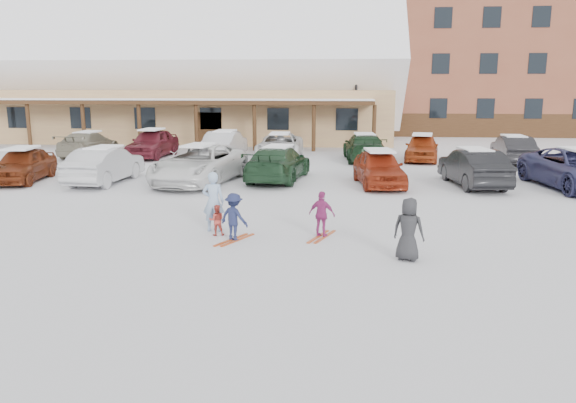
# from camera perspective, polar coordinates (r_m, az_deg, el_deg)

# --- Properties ---
(ground) EXTENTS (160.00, 160.00, 0.00)m
(ground) POSITION_cam_1_polar(r_m,az_deg,el_deg) (13.80, -1.63, -4.89)
(ground) COLOR silver
(ground) RESTS_ON ground
(day_lodge) EXTENTS (29.12, 12.50, 10.38)m
(day_lodge) POSITION_cam_1_polar(r_m,az_deg,el_deg) (42.43, -9.34, 11.61)
(day_lodge) COLOR tan
(day_lodge) RESTS_ON ground
(alpine_hotel) EXTENTS (31.48, 14.01, 21.48)m
(alpine_hotel) POSITION_cam_1_polar(r_m,az_deg,el_deg) (52.87, 19.99, 16.17)
(alpine_hotel) COLOR brown
(alpine_hotel) RESTS_ON ground
(lamp_post) EXTENTS (0.50, 0.25, 6.15)m
(lamp_post) POSITION_cam_1_polar(r_m,az_deg,el_deg) (37.94, 6.93, 10.97)
(lamp_post) COLOR black
(lamp_post) RESTS_ON ground
(conifer_2) EXTENTS (5.28, 5.28, 12.24)m
(conifer_2) POSITION_cam_1_polar(r_m,az_deg,el_deg) (63.61, -25.19, 13.29)
(conifer_2) COLOR black
(conifer_2) RESTS_ON ground
(conifer_3) EXTENTS (3.96, 3.96, 9.18)m
(conifer_3) POSITION_cam_1_polar(r_m,az_deg,el_deg) (57.30, 9.98, 12.77)
(conifer_3) COLOR black
(conifer_3) RESTS_ON ground
(adult_skier) EXTENTS (0.61, 0.40, 1.66)m
(adult_skier) POSITION_cam_1_polar(r_m,az_deg,el_deg) (15.44, -7.59, -0.02)
(adult_skier) COLOR #95B1D3
(adult_skier) RESTS_ON ground
(toddler_red) EXTENTS (0.47, 0.40, 0.84)m
(toddler_red) POSITION_cam_1_polar(r_m,az_deg,el_deg) (15.09, -7.26, -1.89)
(toddler_red) COLOR #B93D32
(toddler_red) RESTS_ON ground
(child_navy) EXTENTS (0.93, 0.77, 1.25)m
(child_navy) POSITION_cam_1_polar(r_m,az_deg,el_deg) (14.49, -5.51, -1.58)
(child_navy) COLOR #1B2246
(child_navy) RESTS_ON ground
(skis_child_navy) EXTENTS (0.79, 1.35, 0.03)m
(skis_child_navy) POSITION_cam_1_polar(r_m,az_deg,el_deg) (14.64, -5.46, -3.89)
(skis_child_navy) COLOR #AA4218
(skis_child_navy) RESTS_ON ground
(child_magenta) EXTENTS (0.78, 0.53, 1.24)m
(child_magenta) POSITION_cam_1_polar(r_m,az_deg,el_deg) (14.76, 3.46, -1.32)
(child_magenta) COLOR #9D2B6F
(child_magenta) RESTS_ON ground
(skis_child_magenta) EXTENTS (0.67, 1.38, 0.03)m
(skis_child_magenta) POSITION_cam_1_polar(r_m,az_deg,el_deg) (14.91, 3.43, -3.58)
(skis_child_magenta) COLOR #AA4218
(skis_child_magenta) RESTS_ON ground
(bystander_dark) EXTENTS (0.84, 0.70, 1.47)m
(bystander_dark) POSITION_cam_1_polar(r_m,az_deg,el_deg) (13.07, 12.15, -2.78)
(bystander_dark) COLOR #28282B
(bystander_dark) RESTS_ON ground
(parked_car_0) EXTENTS (2.21, 4.32, 1.41)m
(parked_car_0) POSITION_cam_1_polar(r_m,az_deg,el_deg) (25.79, -25.33, 3.40)
(parked_car_0) COLOR maroon
(parked_car_0) RESTS_ON ground
(parked_car_1) EXTENTS (1.82, 4.55, 1.47)m
(parked_car_1) POSITION_cam_1_polar(r_m,az_deg,el_deg) (24.18, -18.11, 3.54)
(parked_car_1) COLOR #BBBCC0
(parked_car_1) RESTS_ON ground
(parked_car_2) EXTENTS (3.43, 5.97, 1.57)m
(parked_car_2) POSITION_cam_1_polar(r_m,az_deg,el_deg) (23.21, -9.00, 3.77)
(parked_car_2) COLOR white
(parked_car_2) RESTS_ON ground
(parked_car_3) EXTENTS (2.65, 5.18, 1.44)m
(parked_car_3) POSITION_cam_1_polar(r_m,az_deg,el_deg) (23.60, -1.02, 3.89)
(parked_car_3) COLOR #204026
(parked_car_3) RESTS_ON ground
(parked_car_4) EXTENTS (2.18, 4.33, 1.42)m
(parked_car_4) POSITION_cam_1_polar(r_m,az_deg,el_deg) (22.69, 9.22, 3.39)
(parked_car_4) COLOR #9C2E15
(parked_car_4) RESTS_ON ground
(parked_car_5) EXTENTS (2.11, 4.65, 1.48)m
(parked_car_5) POSITION_cam_1_polar(r_m,az_deg,el_deg) (23.43, 18.32, 3.29)
(parked_car_5) COLOR black
(parked_car_5) RESTS_ON ground
(parked_car_7) EXTENTS (1.99, 4.80, 1.39)m
(parked_car_7) POSITION_cam_1_polar(r_m,az_deg,el_deg) (33.48, -19.62, 5.51)
(parked_car_7) COLOR gray
(parked_car_7) RESTS_ON ground
(parked_car_8) EXTENTS (2.06, 4.65, 1.56)m
(parked_car_8) POSITION_cam_1_polar(r_m,az_deg,el_deg) (32.14, -13.62, 5.77)
(parked_car_8) COLOR maroon
(parked_car_8) RESTS_ON ground
(parked_car_9) EXTENTS (1.76, 4.59, 1.49)m
(parked_car_9) POSITION_cam_1_polar(r_m,az_deg,el_deg) (31.09, -6.39, 5.78)
(parked_car_9) COLOR silver
(parked_car_9) RESTS_ON ground
(parked_car_10) EXTENTS (2.35, 5.03, 1.39)m
(parked_car_10) POSITION_cam_1_polar(r_m,az_deg,el_deg) (30.59, -0.84, 5.66)
(parked_car_10) COLOR white
(parked_car_10) RESTS_ON ground
(parked_car_11) EXTENTS (2.31, 5.04, 1.43)m
(parked_car_11) POSITION_cam_1_polar(r_m,az_deg,el_deg) (30.01, 7.76, 5.47)
(parked_car_11) COLOR #18361D
(parked_car_11) RESTS_ON ground
(parked_car_12) EXTENTS (2.33, 4.34, 1.40)m
(parked_car_12) POSITION_cam_1_polar(r_m,az_deg,el_deg) (30.65, 13.44, 5.36)
(parked_car_12) COLOR #A83F18
(parked_car_12) RESTS_ON ground
(parked_car_13) EXTENTS (1.73, 4.34, 1.40)m
(parked_car_13) POSITION_cam_1_polar(r_m,az_deg,el_deg) (31.05, 21.88, 4.92)
(parked_car_13) COLOR #232325
(parked_car_13) RESTS_ON ground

